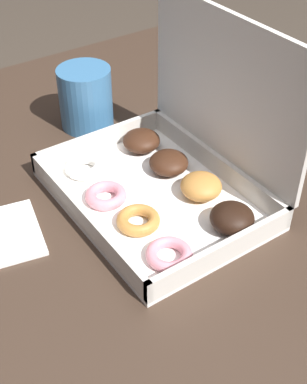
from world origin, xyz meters
The scene contains 4 objects.
dining_table centered at (0.00, 0.00, 0.61)m, with size 0.95×0.89×0.71m.
donut_box centered at (0.05, 0.05, 0.76)m, with size 0.31×0.24×0.25m.
coffee_mug centered at (-0.19, 0.03, 0.76)m, with size 0.09×0.09×0.10m.
paper_napkin centered at (0.00, -0.19, 0.71)m, with size 0.13×0.09×0.01m.
Camera 1 is at (0.53, -0.33, 1.20)m, focal length 50.00 mm.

